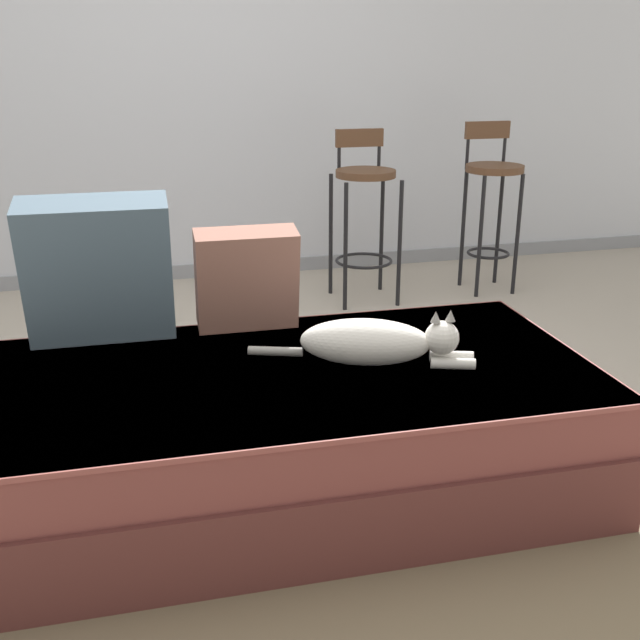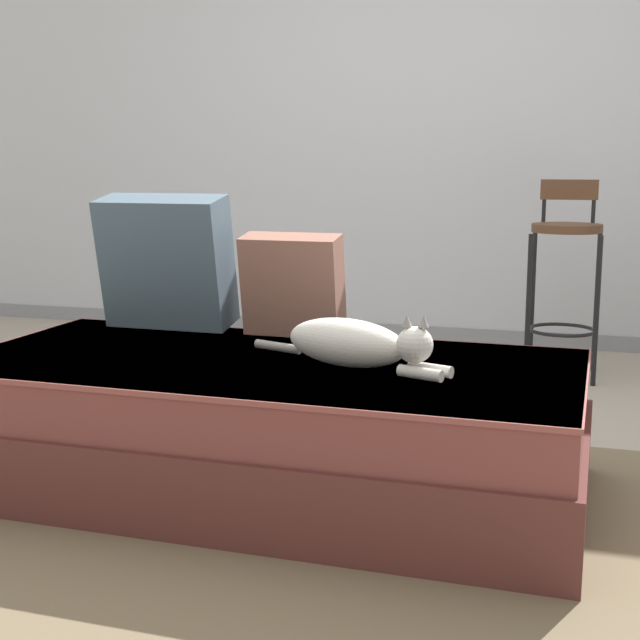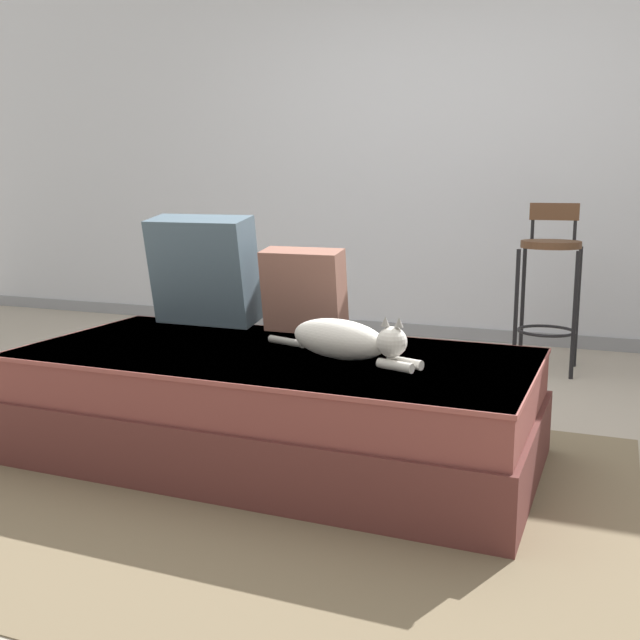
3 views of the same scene
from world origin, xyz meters
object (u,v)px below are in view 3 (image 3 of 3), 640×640
Objects in this scene: throw_pillow_middle at (304,290)px; cat at (345,340)px; couch at (276,404)px; throw_pillow_corner at (204,270)px; bar_stool_near_window at (550,272)px.

throw_pillow_middle reaches higher than cat.
couch is at bearing -83.62° from throw_pillow_middle.
couch is 3.99× the size of throw_pillow_corner.
throw_pillow_middle is 1.77m from bar_stool_near_window.
bar_stool_near_window is at bearing 46.66° from throw_pillow_corner.
couch is at bearing -36.46° from throw_pillow_corner.
bar_stool_near_window is at bearing 58.82° from throw_pillow_middle.
cat is (0.30, -0.03, 0.29)m from couch.
throw_pillow_middle reaches higher than couch.
throw_pillow_corner is at bearing 153.07° from cat.
cat is at bearing -26.93° from throw_pillow_corner.
cat is (0.34, -0.42, -0.11)m from throw_pillow_middle.
couch is 2.86× the size of cat.
couch is 2.13m from bar_stool_near_window.
couch is 0.83m from throw_pillow_corner.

